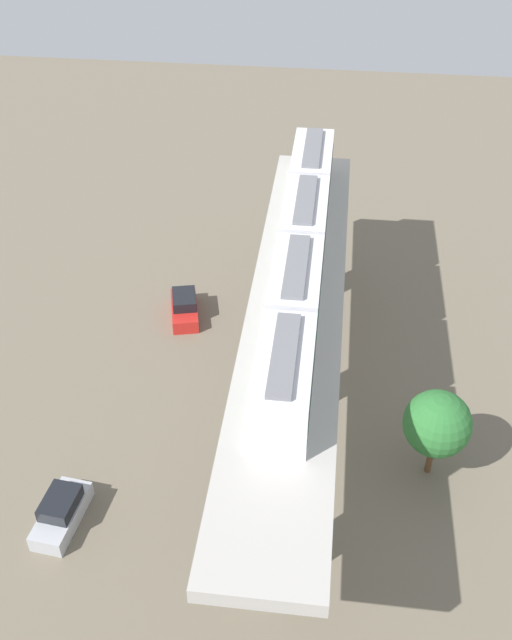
% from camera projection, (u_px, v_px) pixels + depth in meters
% --- Properties ---
extents(ground_plane, '(120.00, 120.00, 0.00)m').
position_uv_depth(ground_plane, '(291.00, 412.00, 46.04)').
color(ground_plane, '#706654').
extents(viaduct, '(5.20, 35.80, 8.49)m').
position_uv_depth(viaduct, '(295.00, 330.00, 41.96)').
color(viaduct, '#B7B2AA').
rests_on(viaduct, ground).
extents(train, '(2.64, 27.45, 3.24)m').
position_uv_depth(train, '(300.00, 255.00, 41.72)').
color(train, white).
rests_on(train, viaduct).
extents(parked_car_red, '(2.74, 4.51, 1.76)m').
position_uv_depth(parked_car_red, '(184.00, 307.00, 53.17)').
color(parked_car_red, red).
rests_on(parked_car_red, ground).
extents(parked_car_silver, '(2.26, 4.38, 1.76)m').
position_uv_depth(parked_car_silver, '(61.00, 512.00, 39.22)').
color(parked_car_silver, '#B2B5BA').
rests_on(parked_car_silver, ground).
extents(tree_near_viaduct, '(3.73, 3.73, 5.71)m').
position_uv_depth(tree_near_viaduct, '(437.00, 424.00, 40.00)').
color(tree_near_viaduct, brown).
rests_on(tree_near_viaduct, ground).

